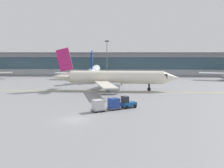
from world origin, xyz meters
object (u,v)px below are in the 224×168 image
(taxiing_regional_jet, at_px, (115,78))
(baggage_tug, at_px, (128,103))
(cargo_dolly_lead, at_px, (114,103))
(cargo_dolly_trailing, at_px, (98,105))
(apron_light_mast_1, at_px, (107,56))
(gate_airplane_1, at_px, (95,71))

(taxiing_regional_jet, height_order, baggage_tug, taxiing_regional_jet)
(cargo_dolly_lead, distance_m, cargo_dolly_trailing, 2.97)
(taxiing_regional_jet, distance_m, cargo_dolly_lead, 22.80)
(cargo_dolly_lead, bearing_deg, taxiing_regional_jet, 58.64)
(cargo_dolly_lead, relative_size, apron_light_mast_1, 0.18)
(cargo_dolly_trailing, bearing_deg, baggage_tug, -0.00)
(gate_airplane_1, xyz_separation_m, cargo_dolly_lead, (9.28, -50.31, -1.97))
(baggage_tug, xyz_separation_m, cargo_dolly_lead, (-2.29, -1.51, 0.16))
(baggage_tug, bearing_deg, cargo_dolly_trailing, 180.00)
(baggage_tug, height_order, cargo_dolly_trailing, baggage_tug)
(baggage_tug, distance_m, cargo_dolly_trailing, 5.71)
(cargo_dolly_trailing, relative_size, apron_light_mast_1, 0.18)
(cargo_dolly_trailing, bearing_deg, gate_airplane_1, 64.02)
(gate_airplane_1, xyz_separation_m, taxiing_regional_jet, (8.45, -27.63, 0.20))
(apron_light_mast_1, bearing_deg, cargo_dolly_trailing, -87.04)
(taxiing_regional_jet, bearing_deg, baggage_tug, -80.13)
(cargo_dolly_lead, height_order, apron_light_mast_1, apron_light_mast_1)
(gate_airplane_1, height_order, baggage_tug, gate_airplane_1)
(taxiing_regional_jet, relative_size, cargo_dolly_lead, 12.29)
(gate_airplane_1, height_order, cargo_dolly_trailing, gate_airplane_1)
(gate_airplane_1, distance_m, baggage_tug, 50.20)
(gate_airplane_1, relative_size, cargo_dolly_lead, 11.55)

